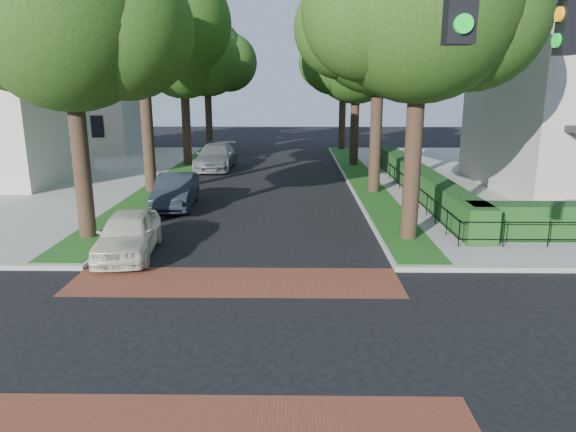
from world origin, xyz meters
name	(u,v)px	position (x,y,z in m)	size (l,w,h in m)	color
ground	(218,337)	(0.00, 0.00, 0.00)	(120.00, 120.00, 0.00)	black
crosswalk_far	(235,282)	(0.00, 3.20, 0.01)	(9.00, 2.20, 0.01)	brown
grass_strip_ne	(361,177)	(5.40, 19.10, 0.16)	(1.60, 29.80, 0.02)	#194F16
grass_strip_nw	(173,177)	(-5.40, 19.10, 0.16)	(1.60, 29.80, 0.02)	#194F16
tree_right_near	(424,5)	(5.60, 7.24, 7.63)	(7.75, 6.67, 10.66)	black
tree_right_mid	(382,24)	(5.61, 15.25, 7.99)	(8.25, 7.09, 11.22)	black
tree_right_far	(358,59)	(5.60, 24.22, 6.91)	(7.25, 6.23, 9.74)	black
tree_right_back	(345,60)	(5.60, 33.23, 7.27)	(7.50, 6.45, 10.20)	black
tree_left_near	(73,18)	(-5.40, 7.23, 7.27)	(7.50, 6.45, 10.20)	black
tree_left_mid	(144,16)	(-5.39, 15.24, 8.34)	(8.00, 6.88, 11.48)	black
tree_left_far	(185,55)	(-5.40, 24.22, 7.12)	(7.00, 6.02, 9.86)	black
tree_left_back	(208,58)	(-5.40, 33.24, 7.41)	(7.75, 6.66, 10.44)	black
hedge_main_road	(419,180)	(7.70, 15.00, 0.75)	(1.00, 18.00, 1.20)	#1D4016
fence_main_road	(402,183)	(6.90, 15.00, 0.60)	(0.06, 18.00, 0.90)	black
house_left_far	(81,89)	(-15.49, 31.99, 5.04)	(10.00, 9.00, 10.14)	#B7B2A4
parked_car_front	(128,234)	(-3.60, 5.47, 0.70)	(1.66, 4.11, 1.40)	silver
parked_car_middle	(176,191)	(-3.60, 12.06, 0.73)	(1.54, 4.42, 1.46)	#1D242C
parked_car_rear	(216,157)	(-3.48, 22.99, 0.80)	(2.26, 5.55, 1.61)	gray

